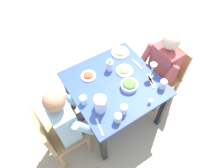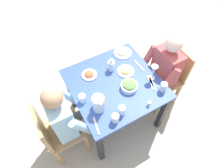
{
  "view_description": "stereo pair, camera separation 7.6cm",
  "coord_description": "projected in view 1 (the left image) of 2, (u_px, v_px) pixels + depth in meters",
  "views": [
    {
      "loc": [
        -1.03,
        0.71,
        2.42
      ],
      "look_at": [
        -0.02,
        0.05,
        0.79
      ],
      "focal_mm": 30.65,
      "sensor_mm": 36.0,
      "label": 1
    },
    {
      "loc": [
        -1.07,
        0.64,
        2.42
      ],
      "look_at": [
        -0.02,
        0.05,
        0.79
      ],
      "focal_mm": 30.65,
      "sensor_mm": 36.0,
      "label": 2
    }
  ],
  "objects": [
    {
      "name": "oil_carafe",
      "position": [
        110.0,
        66.0,
        2.16
      ],
      "size": [
        0.08,
        0.08,
        0.16
      ],
      "color": "silver",
      "rests_on": "dining_table"
    },
    {
      "name": "salad_bowl",
      "position": [
        129.0,
        85.0,
        2.02
      ],
      "size": [
        0.18,
        0.18,
        0.09
      ],
      "color": "white",
      "rests_on": "dining_table"
    },
    {
      "name": "water_glass_center",
      "position": [
        163.0,
        84.0,
        2.01
      ],
      "size": [
        0.07,
        0.07,
        0.11
      ],
      "primitive_type": "cylinder",
      "color": "silver",
      "rests_on": "dining_table"
    },
    {
      "name": "plate_fries",
      "position": [
        124.0,
        70.0,
        2.17
      ],
      "size": [
        0.19,
        0.19,
        0.05
      ],
      "color": "white",
      "rests_on": "dining_table"
    },
    {
      "name": "chair_near",
      "position": [
        167.0,
        72.0,
        2.5
      ],
      "size": [
        0.4,
        0.4,
        0.88
      ],
      "color": "tan",
      "rests_on": "ground_plane"
    },
    {
      "name": "fork_far",
      "position": [
        151.0,
        82.0,
        2.09
      ],
      "size": [
        0.17,
        0.08,
        0.01
      ],
      "primitive_type": "cube",
      "rotation": [
        0.0,
        0.0,
        -0.34
      ],
      "color": "silver",
      "rests_on": "dining_table"
    },
    {
      "name": "plate_rice_curry",
      "position": [
        88.0,
        75.0,
        2.13
      ],
      "size": [
        0.17,
        0.17,
        0.05
      ],
      "color": "white",
      "rests_on": "dining_table"
    },
    {
      "name": "ground_plane",
      "position": [
        114.0,
        114.0,
        2.69
      ],
      "size": [
        8.0,
        8.0,
        0.0
      ],
      "primitive_type": "plane",
      "color": "#B7AD99"
    },
    {
      "name": "water_glass_near_left",
      "position": [
        124.0,
        110.0,
        1.83
      ],
      "size": [
        0.07,
        0.07,
        0.11
      ],
      "primitive_type": "cylinder",
      "color": "silver",
      "rests_on": "dining_table"
    },
    {
      "name": "water_glass_far_left",
      "position": [
        84.0,
        100.0,
        1.91
      ],
      "size": [
        0.07,
        0.07,
        0.09
      ],
      "primitive_type": "cylinder",
      "color": "silver",
      "rests_on": "dining_table"
    },
    {
      "name": "knife_far",
      "position": [
        137.0,
        64.0,
        2.25
      ],
      "size": [
        0.19,
        0.02,
        0.01
      ],
      "primitive_type": "cube",
      "rotation": [
        0.0,
        0.0,
        0.02
      ],
      "color": "silver",
      "rests_on": "dining_table"
    },
    {
      "name": "chair_far",
      "position": [
        58.0,
        135.0,
        2.0
      ],
      "size": [
        0.4,
        0.4,
        0.88
      ],
      "color": "tan",
      "rests_on": "ground_plane"
    },
    {
      "name": "diner_far",
      "position": [
        73.0,
        119.0,
        1.94
      ],
      "size": [
        0.48,
        0.53,
        1.18
      ],
      "color": "#9EC6E0",
      "rests_on": "ground_plane"
    },
    {
      "name": "fork_near",
      "position": [
        150.0,
        80.0,
        2.11
      ],
      "size": [
        0.17,
        0.05,
        0.01
      ],
      "primitive_type": "cube",
      "rotation": [
        0.0,
        0.0,
        -0.16
      ],
      "color": "silver",
      "rests_on": "dining_table"
    },
    {
      "name": "salt_shaker",
      "position": [
        150.0,
        101.0,
        1.92
      ],
      "size": [
        0.03,
        0.03,
        0.05
      ],
      "color": "white",
      "rests_on": "dining_table"
    },
    {
      "name": "wine_glass",
      "position": [
        153.0,
        68.0,
        2.03
      ],
      "size": [
        0.08,
        0.08,
        0.2
      ],
      "color": "silver",
      "rests_on": "dining_table"
    },
    {
      "name": "water_pitcher",
      "position": [
        100.0,
        104.0,
        1.82
      ],
      "size": [
        0.16,
        0.12,
        0.19
      ],
      "color": "silver",
      "rests_on": "dining_table"
    },
    {
      "name": "dining_table",
      "position": [
        115.0,
        89.0,
        2.18
      ],
      "size": [
        0.95,
        0.95,
        0.75
      ],
      "color": "#334C99",
      "rests_on": "ground_plane"
    },
    {
      "name": "diner_near",
      "position": [
        157.0,
        71.0,
        2.32
      ],
      "size": [
        0.48,
        0.53,
        1.18
      ],
      "color": "#B24C4C",
      "rests_on": "ground_plane"
    },
    {
      "name": "plate_beans",
      "position": [
        120.0,
        52.0,
        2.35
      ],
      "size": [
        0.22,
        0.22,
        0.04
      ],
      "color": "white",
      "rests_on": "dining_table"
    },
    {
      "name": "knife_near",
      "position": [
        99.0,
        127.0,
        1.78
      ],
      "size": [
        0.19,
        0.05,
        0.01
      ],
      "primitive_type": "cube",
      "rotation": [
        0.0,
        0.0,
        -0.18
      ],
      "color": "silver",
      "rests_on": "dining_table"
    },
    {
      "name": "water_glass_by_pitcher",
      "position": [
        118.0,
        118.0,
        1.78
      ],
      "size": [
        0.07,
        0.07,
        0.1
      ],
      "primitive_type": "cylinder",
      "color": "silver",
      "rests_on": "dining_table"
    }
  ]
}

